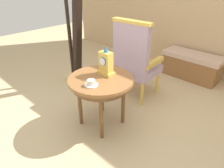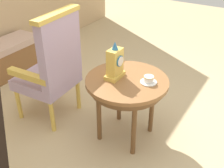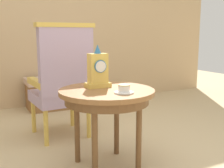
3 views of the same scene
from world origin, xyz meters
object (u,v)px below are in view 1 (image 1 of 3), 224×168
(teacup_left, at_px, (91,83))
(armchair, at_px, (135,59))
(harp, at_px, (75,40))
(side_table, at_px, (101,84))
(mantel_clock, at_px, (106,63))
(window_bench, at_px, (191,66))

(teacup_left, relative_size, armchair, 0.12)
(harp, bearing_deg, side_table, -24.03)
(mantel_clock, bearing_deg, armchair, 97.59)
(mantel_clock, height_order, armchair, armchair)
(mantel_clock, relative_size, window_bench, 0.35)
(mantel_clock, xyz_separation_m, window_bench, (0.25, 1.85, -0.54))
(side_table, height_order, window_bench, side_table)
(teacup_left, relative_size, window_bench, 0.15)
(harp, bearing_deg, mantel_clock, -19.44)
(window_bench, bearing_deg, mantel_clock, -97.68)
(mantel_clock, relative_size, armchair, 0.29)
(side_table, distance_m, teacup_left, 0.21)
(window_bench, bearing_deg, harp, -130.71)
(armchair, bearing_deg, mantel_clock, -82.41)
(side_table, relative_size, armchair, 0.64)
(window_bench, bearing_deg, armchair, -105.75)
(mantel_clock, distance_m, armchair, 0.68)
(teacup_left, distance_m, harp, 1.28)
(armchair, bearing_deg, teacup_left, -80.36)
(mantel_clock, bearing_deg, side_table, -76.85)
(harp, height_order, window_bench, harp)
(side_table, xyz_separation_m, window_bench, (0.22, 1.96, -0.33))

